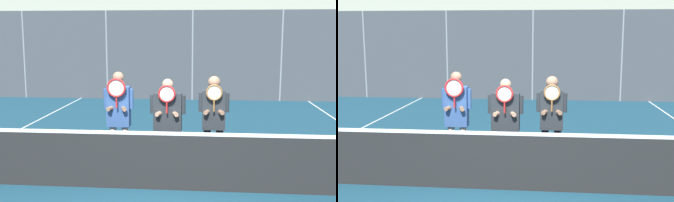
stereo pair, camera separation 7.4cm
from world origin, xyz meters
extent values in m
plane|color=navy|center=(0.00, 0.00, 0.00)|extent=(120.00, 120.00, 0.00)
ellipsoid|color=gray|center=(0.00, 59.89, 0.00)|extent=(121.71, 67.62, 23.67)
cube|color=beige|center=(0.06, 18.59, 1.55)|extent=(17.86, 5.00, 3.10)
cube|color=#4C4C51|center=(0.06, 18.59, 3.28)|extent=(18.36, 5.50, 0.36)
cylinder|color=gray|center=(-6.68, 9.60, 1.71)|extent=(0.06, 0.06, 3.42)
cylinder|color=gray|center=(-3.34, 9.60, 1.71)|extent=(0.06, 0.06, 3.42)
cylinder|color=gray|center=(0.00, 9.60, 1.71)|extent=(0.06, 0.06, 3.42)
cylinder|color=gray|center=(3.34, 9.60, 1.71)|extent=(0.06, 0.06, 3.42)
cube|color=#42474C|center=(0.00, 9.60, 1.71)|extent=(20.03, 0.02, 3.42)
cube|color=black|center=(0.00, 0.00, 0.46)|extent=(11.65, 0.02, 0.93)
cube|color=white|center=(0.00, 0.00, 0.95)|extent=(11.65, 0.03, 0.06)
cube|color=white|center=(-4.41, 3.00, 0.00)|extent=(0.05, 16.00, 0.01)
cylinder|color=white|center=(-1.11, 0.70, 0.45)|extent=(0.13, 0.13, 0.90)
cylinder|color=white|center=(-0.89, 0.70, 0.45)|extent=(0.13, 0.13, 0.90)
cube|color=#335693|center=(-1.00, 0.70, 1.26)|extent=(0.40, 0.22, 0.71)
sphere|color=#997056|center=(-1.00, 0.70, 1.78)|extent=(0.20, 0.20, 0.20)
cylinder|color=#335693|center=(-1.23, 0.70, 1.40)|extent=(0.08, 0.08, 0.35)
cylinder|color=#335693|center=(-0.78, 0.70, 1.40)|extent=(0.08, 0.08, 0.35)
cylinder|color=#997056|center=(-1.10, 0.61, 1.24)|extent=(0.16, 0.27, 0.08)
cylinder|color=#997056|center=(-0.90, 0.61, 1.24)|extent=(0.16, 0.27, 0.08)
cylinder|color=red|center=(-1.00, 0.52, 1.36)|extent=(0.03, 0.03, 0.20)
torus|color=red|center=(-1.00, 0.52, 1.61)|extent=(0.34, 0.04, 0.34)
cylinder|color=silver|center=(-1.00, 0.52, 1.61)|extent=(0.28, 0.00, 0.28)
cylinder|color=black|center=(-0.26, 0.68, 0.42)|extent=(0.13, 0.13, 0.85)
cylinder|color=black|center=(0.01, 0.68, 0.42)|extent=(0.13, 0.13, 0.85)
cube|color=#282D33|center=(-0.12, 0.68, 1.18)|extent=(0.49, 0.22, 0.67)
sphere|color=tan|center=(-0.12, 0.68, 1.66)|extent=(0.19, 0.19, 0.19)
cylinder|color=#282D33|center=(-0.40, 0.68, 1.31)|extent=(0.08, 0.08, 0.33)
cylinder|color=#282D33|center=(0.15, 0.68, 1.31)|extent=(0.08, 0.08, 0.33)
cylinder|color=tan|center=(-0.25, 0.59, 1.17)|extent=(0.16, 0.27, 0.08)
cylinder|color=tan|center=(0.00, 0.59, 1.17)|extent=(0.16, 0.27, 0.08)
cylinder|color=red|center=(-0.12, 0.50, 1.29)|extent=(0.03, 0.03, 0.20)
torus|color=red|center=(-0.12, 0.50, 1.52)|extent=(0.30, 0.03, 0.30)
cylinder|color=silver|center=(-0.12, 0.50, 1.52)|extent=(0.25, 0.00, 0.25)
cylinder|color=#232838|center=(0.57, 0.75, 0.43)|extent=(0.13, 0.13, 0.87)
cylinder|color=#232838|center=(0.79, 0.75, 0.43)|extent=(0.13, 0.13, 0.87)
cube|color=#282D33|center=(0.68, 0.75, 1.21)|extent=(0.40, 0.22, 0.69)
sphere|color=#997056|center=(0.68, 0.75, 1.70)|extent=(0.21, 0.21, 0.21)
cylinder|color=#282D33|center=(0.46, 0.75, 1.35)|extent=(0.08, 0.08, 0.34)
cylinder|color=#282D33|center=(0.91, 0.75, 1.35)|extent=(0.08, 0.08, 0.34)
cylinder|color=#997056|center=(0.58, 0.66, 1.20)|extent=(0.16, 0.27, 0.08)
cylinder|color=#997056|center=(0.78, 0.66, 1.20)|extent=(0.16, 0.27, 0.08)
cylinder|color=#936033|center=(0.68, 0.57, 1.32)|extent=(0.03, 0.03, 0.20)
torus|color=#936033|center=(0.68, 0.57, 1.54)|extent=(0.28, 0.03, 0.28)
cylinder|color=silver|center=(0.68, 0.57, 1.54)|extent=(0.23, 0.00, 0.23)
cube|color=navy|center=(-4.92, 12.39, 0.74)|extent=(4.73, 1.90, 0.88)
cube|color=#2D3842|center=(-4.92, 12.39, 1.54)|extent=(2.60, 1.74, 0.72)
cylinder|color=black|center=(-3.38, 11.42, 0.30)|extent=(0.60, 0.16, 0.60)
cylinder|color=black|center=(-3.38, 13.35, 0.30)|extent=(0.60, 0.16, 0.60)
cylinder|color=black|center=(-6.46, 11.42, 0.30)|extent=(0.60, 0.16, 0.60)
cylinder|color=black|center=(-6.46, 13.35, 0.30)|extent=(0.60, 0.16, 0.60)
cube|color=silver|center=(0.38, 12.55, 0.72)|extent=(4.66, 1.90, 0.85)
cube|color=#2D3842|center=(0.38, 12.55, 1.49)|extent=(2.56, 1.75, 0.69)
cylinder|color=black|center=(1.89, 11.58, 0.30)|extent=(0.60, 0.16, 0.60)
cylinder|color=black|center=(1.89, 13.52, 0.30)|extent=(0.60, 0.16, 0.60)
cylinder|color=black|center=(-1.14, 11.58, 0.30)|extent=(0.60, 0.16, 0.60)
cylinder|color=black|center=(-1.14, 13.52, 0.30)|extent=(0.60, 0.16, 0.60)
cube|color=navy|center=(5.54, 12.31, 0.67)|extent=(4.47, 1.76, 0.75)
cube|color=#2D3842|center=(5.54, 12.31, 1.35)|extent=(2.46, 1.62, 0.61)
cylinder|color=black|center=(4.09, 11.41, 0.30)|extent=(0.60, 0.16, 0.60)
cylinder|color=black|center=(4.09, 13.21, 0.30)|extent=(0.60, 0.16, 0.60)
camera|label=1|loc=(0.55, -6.56, 2.54)|focal=45.00mm
camera|label=2|loc=(0.62, -6.56, 2.54)|focal=45.00mm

